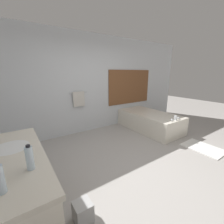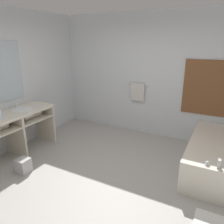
% 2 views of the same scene
% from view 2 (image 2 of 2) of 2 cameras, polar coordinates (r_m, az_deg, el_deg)
% --- Properties ---
extents(ground_plane, '(16.00, 16.00, 0.00)m').
position_cam_2_polar(ground_plane, '(3.56, -2.56, -18.13)').
color(ground_plane, '#A8A39E').
rests_on(ground_plane, ground).
extents(wall_back_with_blinds, '(7.40, 0.13, 2.70)m').
position_cam_2_polar(wall_back_with_blinds, '(4.96, 11.05, 8.99)').
color(wall_back_with_blinds, silver).
rests_on(wall_back_with_blinds, ground_plane).
extents(vanity_counter, '(0.59, 1.58, 0.86)m').
position_cam_2_polar(vanity_counter, '(4.44, -24.00, -2.77)').
color(vanity_counter, beige).
rests_on(vanity_counter, ground_plane).
extents(sink_faucet, '(0.09, 0.04, 0.18)m').
position_cam_2_polar(sink_faucet, '(4.60, -23.75, 1.94)').
color(sink_faucet, silver).
rests_on(sink_faucet, vanity_counter).
extents(bathtub, '(0.95, 1.88, 0.63)m').
position_cam_2_polar(bathtub, '(4.14, 26.19, -10.07)').
color(bathtub, silver).
rests_on(bathtub, ground_plane).
extents(waste_bin, '(0.20, 0.20, 0.24)m').
position_cam_2_polar(waste_bin, '(4.03, -22.12, -12.82)').
color(waste_bin, '#B2B2B2').
rests_on(waste_bin, ground_plane).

